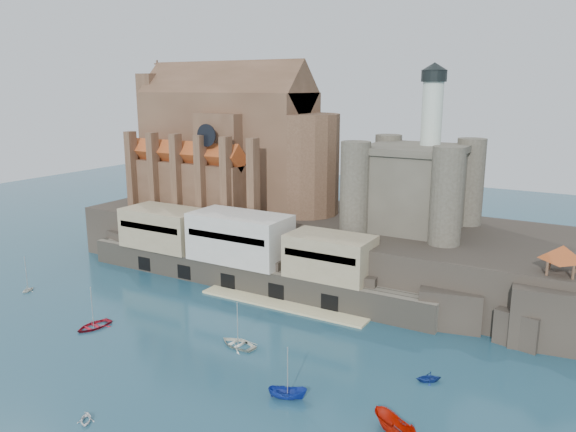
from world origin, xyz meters
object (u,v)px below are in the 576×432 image
at_px(castle_keep, 414,183).
at_px(pavilion, 563,255).
at_px(boat_0, 94,327).
at_px(boat_2, 288,398).
at_px(church, 234,149).
at_px(boat_1, 86,422).

distance_m(castle_keep, pavilion, 30.50).
distance_m(boat_0, boat_2, 35.03).
height_order(church, pavilion, church).
relative_size(boat_0, boat_1, 2.09).
relative_size(castle_keep, boat_1, 11.08).
bearing_deg(boat_2, castle_keep, -20.09).
xyz_separation_m(pavilion, boat_2, (-25.00, -31.83, -12.73)).
bearing_deg(pavilion, boat_2, -128.15).
xyz_separation_m(pavilion, boat_1, (-41.42, -46.82, -12.73)).
height_order(church, boat_1, church).
bearing_deg(pavilion, castle_keep, 149.82).
xyz_separation_m(church, pavilion, (66.13, -15.85, -9.40)).
relative_size(pavilion, boat_0, 1.16).
height_order(castle_keep, boat_0, castle_keep).
bearing_deg(castle_keep, boat_1, -104.05).
xyz_separation_m(church, boat_0, (6.17, -45.42, -22.13)).
relative_size(church, castle_keep, 1.60).
height_order(boat_1, boat_2, boat_2).
bearing_deg(boat_2, church, 19.56).
relative_size(castle_keep, boat_2, 6.41).
relative_size(church, boat_0, 8.52).
bearing_deg(boat_0, castle_keep, 60.65).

